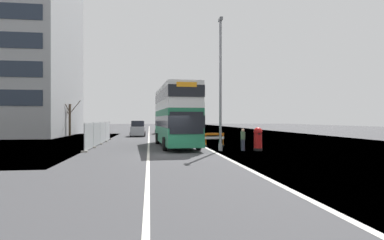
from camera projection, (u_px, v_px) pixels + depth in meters
ground at (181, 155)px, 19.94m from camera, size 140.00×280.00×0.10m
double_decker_bus at (175, 115)px, 25.96m from camera, size 3.18×11.03×4.88m
lamppost_foreground at (220, 88)px, 22.44m from camera, size 0.29×0.70×9.50m
red_pillar_postbox at (258, 138)px, 22.49m from camera, size 0.63×0.63×1.68m
roadworks_barrier at (214, 138)px, 26.41m from camera, size 1.66×0.51×1.11m
construction_site_fence at (100, 134)px, 28.06m from camera, size 0.44×13.80×2.02m
car_oncoming_near at (138, 129)px, 41.99m from camera, size 1.97×4.53×2.07m
car_receding_mid at (161, 127)px, 49.13m from camera, size 1.96×4.56×2.16m
bare_tree_far_verge_near at (70, 118)px, 42.50m from camera, size 2.99×2.32×4.83m
pedestrian_at_kerb at (243, 140)px, 22.47m from camera, size 0.34×0.34×1.59m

